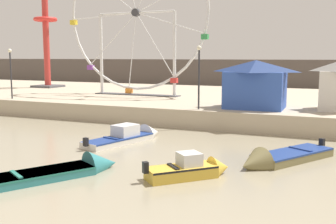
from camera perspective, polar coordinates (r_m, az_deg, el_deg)
name	(u,v)px	position (r m, az deg, el deg)	size (l,w,h in m)	color
quay_promenade	(185,100)	(39.24, 2.34, 1.62)	(110.00, 22.37, 1.29)	#B7A88E
distant_town_skyline	(241,75)	(60.64, 10.15, 5.14)	(140.00, 3.00, 4.40)	#564C47
motorboat_teal_painted	(65,171)	(17.38, -14.14, -7.95)	(4.24, 5.98, 1.36)	teal
motorboat_white_red_stripe	(132,136)	(23.80, -5.04, -3.31)	(2.75, 5.83, 1.44)	silver
motorboat_olive_wood	(277,159)	(19.28, 14.96, -6.30)	(4.03, 5.50, 1.38)	olive
motorboat_mustard_yellow	(193,169)	(16.62, 3.49, -7.93)	(3.23, 3.29, 1.29)	gold
ferris_wheel_white_frame	(136,15)	(38.01, -4.48, 13.32)	(14.11, 1.20, 14.44)	silver
drop_tower_red_tower	(46,29)	(49.57, -16.67, 11.07)	(2.80, 2.80, 15.10)	#BC332D
carnival_booth_blue_tent	(255,83)	(28.72, 12.08, 3.93)	(4.39, 3.56, 3.29)	#3356B7
promenade_lamp_near	(11,66)	(36.86, -21.09, 5.94)	(0.32, 0.32, 4.18)	#2D2D33
promenade_lamp_far	(199,68)	(27.43, 4.34, 6.09)	(0.32, 0.32, 4.26)	#2D2D33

